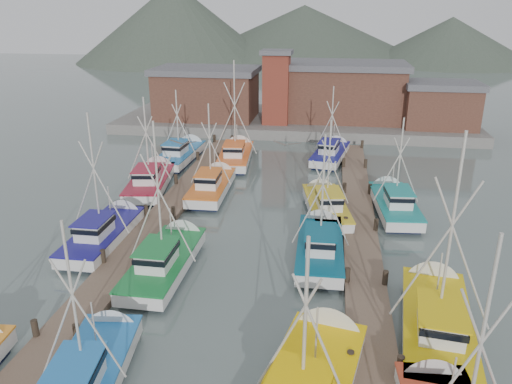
# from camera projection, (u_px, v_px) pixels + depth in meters

# --- Properties ---
(ground) EXTENTS (260.00, 260.00, 0.00)m
(ground) POSITION_uv_depth(u_px,v_px,m) (245.00, 262.00, 29.91)
(ground) COLOR #4C5B57
(ground) RESTS_ON ground
(dock_left) EXTENTS (2.30, 46.00, 1.50)m
(dock_left) POSITION_uv_depth(u_px,v_px,m) (156.00, 224.00, 34.60)
(dock_left) COLOR brown
(dock_left) RESTS_ON ground
(dock_right) EXTENTS (2.30, 46.00, 1.50)m
(dock_right) POSITION_uv_depth(u_px,v_px,m) (361.00, 238.00, 32.58)
(dock_right) COLOR brown
(dock_right) RESTS_ON ground
(quay) EXTENTS (44.00, 16.00, 1.20)m
(quay) POSITION_uv_depth(u_px,v_px,m) (295.00, 121.00, 63.98)
(quay) COLOR gray
(quay) RESTS_ON ground
(shed_left) EXTENTS (12.72, 8.48, 6.20)m
(shed_left) POSITION_uv_depth(u_px,v_px,m) (207.00, 92.00, 62.41)
(shed_left) COLOR brown
(shed_left) RESTS_ON quay
(shed_center) EXTENTS (14.84, 9.54, 6.90)m
(shed_center) POSITION_uv_depth(u_px,v_px,m) (344.00, 90.00, 61.69)
(shed_center) COLOR brown
(shed_center) RESTS_ON quay
(shed_right) EXTENTS (8.48, 6.36, 5.20)m
(shed_right) POSITION_uv_depth(u_px,v_px,m) (440.00, 104.00, 57.63)
(shed_right) COLOR brown
(shed_right) RESTS_ON quay
(lookout_tower) EXTENTS (3.60, 3.60, 8.50)m
(lookout_tower) POSITION_uv_depth(u_px,v_px,m) (276.00, 87.00, 58.84)
(lookout_tower) COLOR maroon
(lookout_tower) RESTS_ON quay
(distant_hills) EXTENTS (175.00, 140.00, 42.00)m
(distant_hills) POSITION_uv_depth(u_px,v_px,m) (275.00, 60.00, 145.31)
(distant_hills) COLOR #465345
(distant_hills) RESTS_ON ground
(boat_0) EXTENTS (3.51, 8.46, 8.22)m
(boat_0) POSITION_uv_depth(u_px,v_px,m) (91.00, 373.00, 19.88)
(boat_0) COLOR #0F1632
(boat_0) RESTS_ON ground
(boat_4) EXTENTS (3.84, 8.85, 9.67)m
(boat_4) POSITION_uv_depth(u_px,v_px,m) (167.00, 259.00, 28.86)
(boat_4) COLOR #0F1632
(boat_4) RESTS_ON ground
(boat_5) EXTENTS (3.42, 8.71, 8.48)m
(boat_5) POSITION_uv_depth(u_px,v_px,m) (320.00, 245.00, 30.59)
(boat_5) COLOR #0F1632
(boat_5) RESTS_ON ground
(boat_6) EXTENTS (3.78, 8.56, 9.31)m
(boat_6) POSITION_uv_depth(u_px,v_px,m) (106.00, 232.00, 32.31)
(boat_6) COLOR #0F1632
(boat_6) RESTS_ON ground
(boat_7) EXTENTS (4.29, 9.79, 10.70)m
(boat_7) POSITION_uv_depth(u_px,v_px,m) (436.00, 319.00, 23.31)
(boat_7) COLOR #0F1632
(boat_7) RESTS_ON ground
(boat_8) EXTENTS (3.30, 8.59, 8.17)m
(boat_8) POSITION_uv_depth(u_px,v_px,m) (213.00, 185.00, 40.86)
(boat_8) COLOR #0F1632
(boat_8) RESTS_ON ground
(boat_9) EXTENTS (3.98, 8.66, 7.82)m
(boat_9) POSITION_uv_depth(u_px,v_px,m) (325.00, 205.00, 36.73)
(boat_9) COLOR #0F1632
(boat_9) RESTS_ON ground
(boat_10) EXTENTS (4.08, 9.41, 8.57)m
(boat_10) POSITION_uv_depth(u_px,v_px,m) (152.00, 180.00, 42.02)
(boat_10) COLOR #0F1632
(boat_10) RESTS_ON ground
(boat_11) EXTENTS (3.39, 8.72, 7.95)m
(boat_11) POSITION_uv_depth(u_px,v_px,m) (393.00, 203.00, 37.15)
(boat_11) COLOR #0F1632
(boat_11) RESTS_ON ground
(boat_12) EXTENTS (4.19, 9.36, 10.63)m
(boat_12) POSITION_uv_depth(u_px,v_px,m) (236.00, 155.00, 49.21)
(boat_12) COLOR #0F1632
(boat_12) RESTS_ON ground
(boat_13) EXTENTS (3.98, 8.80, 8.06)m
(boat_13) POSITION_uv_depth(u_px,v_px,m) (331.00, 153.00, 49.87)
(boat_13) COLOR #0F1632
(boat_13) RESTS_ON ground
(boat_14) EXTENTS (3.32, 9.18, 7.85)m
(boat_14) POSITION_uv_depth(u_px,v_px,m) (182.00, 153.00, 49.67)
(boat_14) COLOR #0F1632
(boat_14) RESTS_ON ground
(gull_near) EXTENTS (1.55, 0.65, 0.24)m
(gull_near) POSITION_uv_depth(u_px,v_px,m) (183.00, 143.00, 27.80)
(gull_near) COLOR gray
(gull_near) RESTS_ON ground
(gull_far) EXTENTS (1.54, 0.66, 0.24)m
(gull_far) POSITION_uv_depth(u_px,v_px,m) (287.00, 144.00, 27.05)
(gull_far) COLOR gray
(gull_far) RESTS_ON ground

